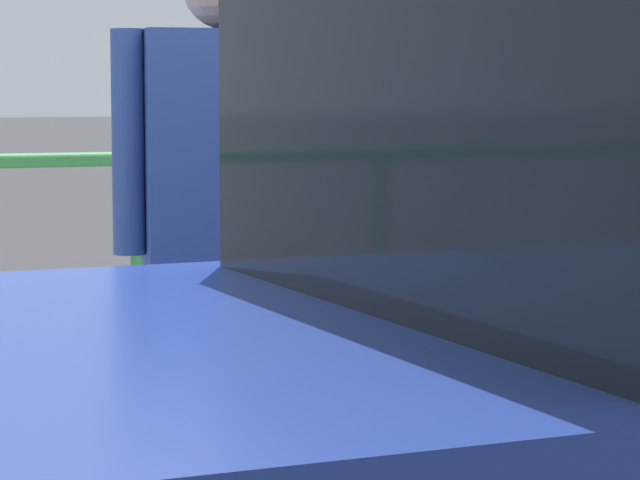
{
  "coord_description": "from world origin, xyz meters",
  "views": [
    {
      "loc": [
        -1.58,
        -3.46,
        1.51
      ],
      "look_at": [
        -0.0,
        0.45,
        1.09
      ],
      "focal_mm": 82.89,
      "sensor_mm": 36.0,
      "label": 1
    }
  ],
  "objects": [
    {
      "name": "parking_meter",
      "position": [
        0.31,
        0.49,
        1.2
      ],
      "size": [
        0.17,
        0.18,
        1.48
      ],
      "rotation": [
        0.0,
        0.0,
        3.05
      ],
      "color": "slate",
      "rests_on": "sidewalk_curb"
    },
    {
      "name": "pedestrian_at_meter",
      "position": [
        -0.27,
        0.5,
        1.17
      ],
      "size": [
        0.7,
        0.56,
        1.78
      ],
      "rotation": [
        0.0,
        0.0,
        -0.15
      ],
      "color": "#1E233F",
      "rests_on": "sidewalk_curb"
    },
    {
      "name": "background_railing",
      "position": [
        0.0,
        2.49,
        0.95
      ],
      "size": [
        24.06,
        0.06,
        1.12
      ],
      "color": "#2D7A38",
      "rests_on": "sidewalk_curb"
    }
  ]
}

